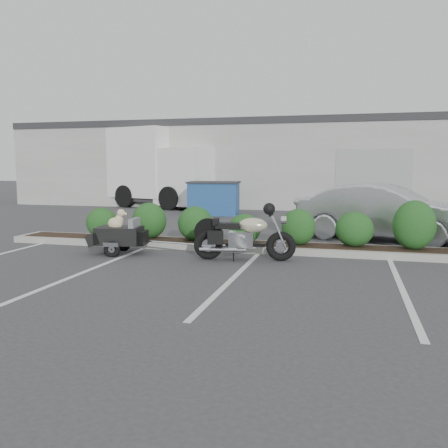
% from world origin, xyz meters
% --- Properties ---
extents(ground, '(90.00, 90.00, 0.00)m').
position_xyz_m(ground, '(0.00, 0.00, 0.00)').
color(ground, '#38383A').
rests_on(ground, ground).
extents(planter_kerb, '(12.00, 1.00, 0.15)m').
position_xyz_m(planter_kerb, '(1.00, 2.20, 0.07)').
color(planter_kerb, '#9E9E93').
rests_on(planter_kerb, ground).
extents(building, '(26.00, 10.00, 4.00)m').
position_xyz_m(building, '(0.00, 17.00, 2.00)').
color(building, '#9EA099').
rests_on(building, ground).
extents(motorcycle, '(2.07, 0.81, 1.19)m').
position_xyz_m(motorcycle, '(1.04, 0.97, 0.48)').
color(motorcycle, black).
rests_on(motorcycle, ground).
extents(pet_trailer, '(1.68, 0.95, 0.99)m').
position_xyz_m(pet_trailer, '(-1.74, 0.99, 0.42)').
color(pet_trailer, black).
rests_on(pet_trailer, ground).
extents(sedan, '(4.65, 2.77, 1.45)m').
position_xyz_m(sedan, '(3.95, 4.39, 0.72)').
color(sedan, silver).
rests_on(sedan, ground).
extents(dumpster, '(2.12, 1.57, 1.30)m').
position_xyz_m(dumpster, '(-2.06, 9.58, 0.66)').
color(dumpster, navy).
rests_on(dumpster, ground).
extents(delivery_truck, '(8.38, 4.81, 3.65)m').
position_xyz_m(delivery_truck, '(-6.40, 12.93, 1.76)').
color(delivery_truck, white).
rests_on(delivery_truck, ground).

